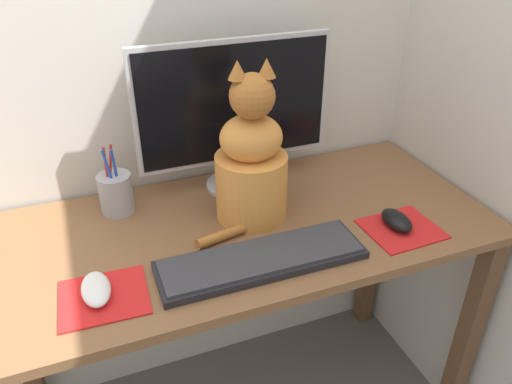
% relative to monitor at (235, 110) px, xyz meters
% --- Properties ---
extents(wall_back, '(7.00, 0.04, 2.50)m').
position_rel_monitor_xyz_m(wall_back, '(-0.06, 0.13, 0.26)').
color(wall_back, beige).
rests_on(wall_back, ground_plane).
extents(wall_side_right, '(0.04, 7.00, 2.50)m').
position_rel_monitor_xyz_m(wall_side_right, '(0.62, -0.19, 0.26)').
color(wall_side_right, beige).
rests_on(wall_side_right, ground_plane).
extents(desk, '(1.30, 0.58, 0.76)m').
position_rel_monitor_xyz_m(desk, '(-0.06, -0.19, -0.35)').
color(desk, brown).
rests_on(desk, ground_plane).
extents(monitor, '(0.53, 0.17, 0.42)m').
position_rel_monitor_xyz_m(monitor, '(0.00, 0.00, 0.00)').
color(monitor, '#B2B2B7').
rests_on(monitor, desk).
extents(keyboard, '(0.48, 0.15, 0.02)m').
position_rel_monitor_xyz_m(keyboard, '(-0.06, -0.35, -0.22)').
color(keyboard, black).
rests_on(keyboard, desk).
extents(mousepad_left, '(0.19, 0.17, 0.00)m').
position_rel_monitor_xyz_m(mousepad_left, '(-0.41, -0.34, -0.23)').
color(mousepad_left, red).
rests_on(mousepad_left, desk).
extents(mousepad_right, '(0.18, 0.16, 0.00)m').
position_rel_monitor_xyz_m(mousepad_right, '(0.31, -0.36, -0.23)').
color(mousepad_right, red).
rests_on(mousepad_right, desk).
extents(computer_mouse_left, '(0.06, 0.11, 0.03)m').
position_rel_monitor_xyz_m(computer_mouse_left, '(-0.42, -0.33, -0.21)').
color(computer_mouse_left, white).
rests_on(computer_mouse_left, mousepad_left).
extents(computer_mouse_right, '(0.06, 0.10, 0.04)m').
position_rel_monitor_xyz_m(computer_mouse_right, '(0.30, -0.34, -0.21)').
color(computer_mouse_right, black).
rests_on(computer_mouse_right, mousepad_right).
extents(cat, '(0.28, 0.21, 0.41)m').
position_rel_monitor_xyz_m(cat, '(-0.01, -0.16, -0.08)').
color(cat, '#D6893D').
rests_on(cat, desk).
extents(pen_cup, '(0.09, 0.09, 0.18)m').
position_rel_monitor_xyz_m(pen_cup, '(-0.33, -0.01, -0.17)').
color(pen_cup, '#99999E').
rests_on(pen_cup, desk).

